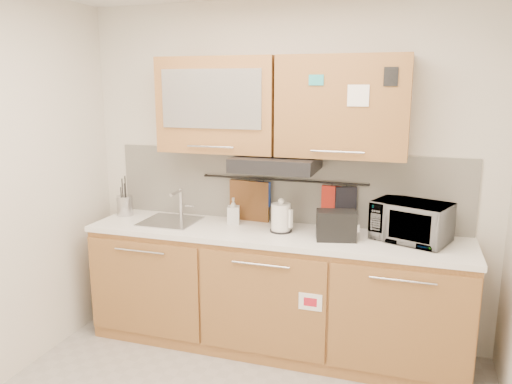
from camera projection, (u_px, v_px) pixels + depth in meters
The scene contains 17 objects.
wall_back at pixel (285, 174), 3.88m from camera, with size 3.20×3.20×0.00m, color silver.
base_cabinet at pixel (273, 297), 3.78m from camera, with size 2.80×0.64×0.88m.
countertop at pixel (273, 234), 3.67m from camera, with size 2.82×0.62×0.04m, color white.
backsplash at pixel (284, 187), 3.89m from camera, with size 2.80×0.02×0.56m, color silver.
upper_cabinets at pixel (279, 106), 3.60m from camera, with size 1.82×0.37×0.70m.
range_hood at pixel (276, 163), 3.62m from camera, with size 0.60×0.46×0.10m, color black.
sink at pixel (171, 221), 3.94m from camera, with size 0.42×0.40×0.26m.
utensil_rail at pixel (283, 180), 3.84m from camera, with size 0.02×0.02×1.30m, color black.
utensil_crock at pixel (125, 205), 4.12m from camera, with size 0.15×0.15×0.33m.
kettle at pixel (281, 218), 3.66m from camera, with size 0.19×0.19×0.25m.
toaster at pixel (336, 225), 3.46m from camera, with size 0.30×0.22×0.21m.
microwave at pixel (411, 221), 3.44m from camera, with size 0.49×0.33×0.27m, color #999999.
soap_bottle at pixel (233, 211), 3.86m from camera, with size 0.09×0.09×0.20m, color #999999.
cutting_board at pixel (249, 206), 3.95m from camera, with size 0.33×0.02×0.41m, color brown.
oven_mitt at pixel (263, 194), 3.90m from camera, with size 0.12×0.03×0.20m, color #203B93.
dark_pouch at pixel (346, 203), 3.71m from camera, with size 0.16×0.04×0.24m, color black.
pot_holder at pixel (331, 198), 3.74m from camera, with size 0.15×0.02×0.18m, color red.
Camera 1 is at (0.95, -2.21, 1.98)m, focal length 35.00 mm.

